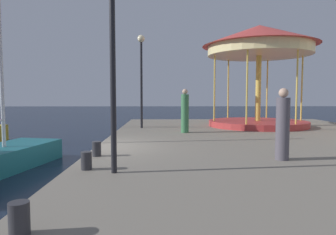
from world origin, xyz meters
name	(u,v)px	position (x,y,z in m)	size (l,w,h in m)	color
ground_plane	(97,171)	(0.00, 0.00, 0.00)	(120.00, 120.00, 0.00)	black
quay_dock	(291,158)	(6.36, 0.00, 0.40)	(12.73, 22.51, 0.80)	gray
carousel	(259,51)	(7.25, 6.37, 4.78)	(5.98, 5.98, 5.33)	#B23333
lamp_post_near_edge	(112,22)	(1.12, -3.38, 3.95)	(0.36, 0.36, 4.67)	black
lamp_post_mid_promenade	(141,65)	(1.08, 5.63, 3.95)	(0.36, 0.36, 4.66)	black
bollard_north	(97,149)	(0.36, -1.58, 1.00)	(0.24, 0.24, 0.40)	#2D2D33
bollard_center	(86,161)	(0.46, -3.08, 1.00)	(0.24, 0.24, 0.40)	#2D2D33
bollard_south	(19,219)	(0.47, -6.27, 1.00)	(0.24, 0.24, 0.40)	#2D2D33
person_near_carousel	(185,112)	(3.14, 3.64, 1.71)	(0.34, 0.34, 1.94)	#387247
person_mid_promenade	(283,126)	(5.21, -2.13, 1.66)	(0.34, 0.34, 1.83)	#514C56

